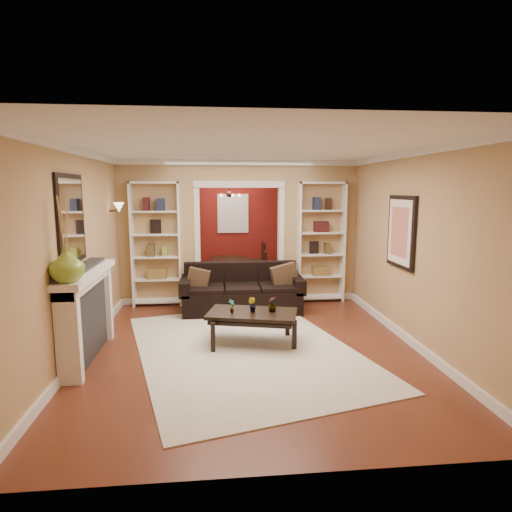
{
  "coord_description": "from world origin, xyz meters",
  "views": [
    {
      "loc": [
        -0.49,
        -6.94,
        2.17
      ],
      "look_at": [
        0.12,
        -0.8,
        1.2
      ],
      "focal_mm": 30.0,
      "sensor_mm": 36.0,
      "label": 1
    }
  ],
  "objects": [
    {
      "name": "floor",
      "position": [
        0.0,
        0.0,
        0.0
      ],
      "size": [
        8.0,
        8.0,
        0.0
      ],
      "primitive_type": "plane",
      "color": "brown",
      "rests_on": "ground"
    },
    {
      "name": "ceiling",
      "position": [
        0.0,
        0.0,
        2.7
      ],
      "size": [
        8.0,
        8.0,
        0.0
      ],
      "primitive_type": "plane",
      "rotation": [
        3.14,
        0.0,
        0.0
      ],
      "color": "white",
      "rests_on": "ground"
    },
    {
      "name": "wall_back",
      "position": [
        0.0,
        4.0,
        1.35
      ],
      "size": [
        8.0,
        0.0,
        8.0
      ],
      "primitive_type": "plane",
      "rotation": [
        1.57,
        0.0,
        0.0
      ],
      "color": "tan",
      "rests_on": "ground"
    },
    {
      "name": "wall_front",
      "position": [
        0.0,
        -4.0,
        1.35
      ],
      "size": [
        8.0,
        0.0,
        8.0
      ],
      "primitive_type": "plane",
      "rotation": [
        -1.57,
        0.0,
        0.0
      ],
      "color": "tan",
      "rests_on": "ground"
    },
    {
      "name": "wall_left",
      "position": [
        -2.25,
        0.0,
        1.35
      ],
      "size": [
        0.0,
        8.0,
        8.0
      ],
      "primitive_type": "plane",
      "rotation": [
        1.57,
        0.0,
        1.57
      ],
      "color": "tan",
      "rests_on": "ground"
    },
    {
      "name": "wall_right",
      "position": [
        2.25,
        0.0,
        1.35
      ],
      "size": [
        0.0,
        8.0,
        8.0
      ],
      "primitive_type": "plane",
      "rotation": [
        1.57,
        0.0,
        -1.57
      ],
      "color": "tan",
      "rests_on": "ground"
    },
    {
      "name": "partition_wall",
      "position": [
        0.0,
        1.2,
        1.35
      ],
      "size": [
        4.5,
        0.15,
        2.7
      ],
      "primitive_type": "cube",
      "color": "tan",
      "rests_on": "floor"
    },
    {
      "name": "red_back_panel",
      "position": [
        0.0,
        3.97,
        1.32
      ],
      "size": [
        4.44,
        0.04,
        2.64
      ],
      "primitive_type": "cube",
      "color": "maroon",
      "rests_on": "floor"
    },
    {
      "name": "dining_window",
      "position": [
        0.0,
        3.93,
        1.55
      ],
      "size": [
        0.78,
        0.03,
        0.98
      ],
      "primitive_type": "cube",
      "color": "#8CA5CC",
      "rests_on": "wall_back"
    },
    {
      "name": "area_rug",
      "position": [
        -0.09,
        -1.38,
        0.01
      ],
      "size": [
        3.62,
        4.41,
        0.01
      ],
      "primitive_type": "cube",
      "rotation": [
        0.0,
        0.0,
        0.25
      ],
      "color": "beige",
      "rests_on": "floor"
    },
    {
      "name": "sofa",
      "position": [
        -0.01,
        0.45,
        0.42
      ],
      "size": [
        2.15,
        0.93,
        0.84
      ],
      "primitive_type": "cube",
      "color": "black",
      "rests_on": "floor"
    },
    {
      "name": "pillow_left",
      "position": [
        -0.77,
        0.43,
        0.6
      ],
      "size": [
        0.38,
        0.16,
        0.37
      ],
      "primitive_type": "cube",
      "rotation": [
        0.0,
        0.0,
        -0.14
      ],
      "color": "brown",
      "rests_on": "sofa"
    },
    {
      "name": "pillow_right",
      "position": [
        0.75,
        0.43,
        0.64
      ],
      "size": [
        0.48,
        0.22,
        0.46
      ],
      "primitive_type": "cube",
      "rotation": [
        0.0,
        0.0,
        0.19
      ],
      "color": "brown",
      "rests_on": "sofa"
    },
    {
      "name": "coffee_table",
      "position": [
        0.03,
        -1.18,
        0.23
      ],
      "size": [
        1.35,
        0.94,
        0.46
      ],
      "primitive_type": "cube",
      "rotation": [
        0.0,
        0.0,
        -0.25
      ],
      "color": "black",
      "rests_on": "floor"
    },
    {
      "name": "plant_left",
      "position": [
        -0.26,
        -1.18,
        0.56
      ],
      "size": [
        0.12,
        0.12,
        0.19
      ],
      "primitive_type": "imported",
      "rotation": [
        0.0,
        0.0,
        0.8
      ],
      "color": "#336626",
      "rests_on": "coffee_table"
    },
    {
      "name": "plant_center",
      "position": [
        0.03,
        -1.18,
        0.57
      ],
      "size": [
        0.14,
        0.14,
        0.21
      ],
      "primitive_type": "imported",
      "rotation": [
        0.0,
        0.0,
        2.37
      ],
      "color": "#336626",
      "rests_on": "coffee_table"
    },
    {
      "name": "plant_right",
      "position": [
        0.31,
        -1.18,
        0.57
      ],
      "size": [
        0.14,
        0.14,
        0.21
      ],
      "primitive_type": "imported",
      "rotation": [
        0.0,
        0.0,
        4.56
      ],
      "color": "#336626",
      "rests_on": "coffee_table"
    },
    {
      "name": "bookshelf_left",
      "position": [
        -1.55,
        1.03,
        1.15
      ],
      "size": [
        0.9,
        0.3,
        2.3
      ],
      "primitive_type": "cube",
      "color": "white",
      "rests_on": "floor"
    },
    {
      "name": "bookshelf_right",
      "position": [
        1.55,
        1.03,
        1.15
      ],
      "size": [
        0.9,
        0.3,
        2.3
      ],
      "primitive_type": "cube",
      "color": "white",
      "rests_on": "floor"
    },
    {
      "name": "fireplace",
      "position": [
        -2.09,
        -1.5,
        0.58
      ],
      "size": [
        0.32,
        1.7,
        1.16
      ],
      "primitive_type": "cube",
      "color": "white",
      "rests_on": "floor"
    },
    {
      "name": "vase",
      "position": [
        -2.09,
        -2.18,
        1.35
      ],
      "size": [
        0.48,
        0.48,
        0.39
      ],
      "primitive_type": "imported",
      "rotation": [
        0.0,
        0.0,
        -0.38
      ],
      "color": "#82A434",
      "rests_on": "fireplace"
    },
    {
      "name": "mirror",
      "position": [
        -2.23,
        -1.5,
        1.8
      ],
      "size": [
        0.03,
        0.95,
        1.1
      ],
      "primitive_type": "cube",
      "color": "silver",
      "rests_on": "wall_left"
    },
    {
      "name": "wall_sconce",
      "position": [
        -2.15,
        0.55,
        1.83
      ],
      "size": [
        0.18,
        0.18,
        0.22
      ],
      "primitive_type": "cube",
      "color": "#FFE0A5",
      "rests_on": "wall_left"
    },
    {
      "name": "framed_art",
      "position": [
        2.21,
        -1.0,
        1.55
      ],
      "size": [
        0.04,
        0.85,
        1.05
      ],
      "primitive_type": "cube",
      "color": "black",
      "rests_on": "wall_right"
    },
    {
      "name": "dining_table",
      "position": [
        -0.13,
        2.74,
        0.27
      ],
      "size": [
        1.54,
        0.86,
        0.54
      ],
      "primitive_type": "imported",
      "rotation": [
        0.0,
        0.0,
        1.57
      ],
      "color": "black",
      "rests_on": "floor"
    },
    {
      "name": "dining_chair_nw",
      "position": [
        -0.68,
        2.44,
        0.46
      ],
      "size": [
        0.56,
        0.56,
        0.93
      ],
      "primitive_type": "cube",
      "rotation": [
        0.0,
        0.0,
        1.84
      ],
      "color": "black",
      "rests_on": "floor"
    },
    {
      "name": "dining_chair_ne",
      "position": [
        0.42,
        2.44,
        0.41
      ],
      "size": [
        0.42,
        0.42,
        0.81
      ],
      "primitive_type": "cube",
      "rotation": [
        0.0,
        0.0,
        -1.51
      ],
      "color": "black",
      "rests_on": "floor"
    },
    {
      "name": "dining_chair_sw",
      "position": [
        -0.68,
        3.04,
        0.43
      ],
      "size": [
        0.45,
        0.45,
        0.86
      ],
      "primitive_type": "cube",
      "rotation": [
        0.0,
        0.0,
        1.5
      ],
      "color": "black",
      "rests_on": "floor"
    },
    {
      "name": "dining_chair_se",
      "position": [
        0.42,
        3.04,
        0.47
      ],
      "size": [
        0.51,
        0.51,
        0.95
      ],
      "primitive_type": "cube",
      "rotation": [
        0.0,
        0.0,
        -1.66
      ],
      "color": "black",
      "rests_on": "floor"
    },
    {
      "name": "chandelier",
      "position": [
        0.0,
        2.7,
        2.02
      ],
      "size": [
        0.5,
        0.5,
        0.3
      ],
      "primitive_type": "cube",
      "color": "#3D221B",
      "rests_on": "ceiling"
    }
  ]
}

